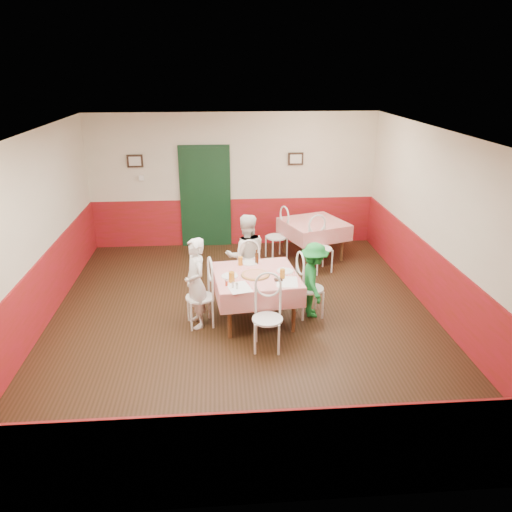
{
  "coord_description": "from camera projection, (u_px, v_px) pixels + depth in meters",
  "views": [
    {
      "loc": [
        -0.34,
        -6.86,
        3.68
      ],
      "look_at": [
        0.2,
        -0.04,
        1.05
      ],
      "focal_mm": 35.0,
      "sensor_mm": 36.0,
      "label": 1
    }
  ],
  "objects": [
    {
      "name": "floor",
      "position": [
        243.0,
        319.0,
        7.73
      ],
      "size": [
        7.0,
        7.0,
        0.0
      ],
      "primitive_type": "plane",
      "color": "black",
      "rests_on": "ground"
    },
    {
      "name": "ceiling",
      "position": [
        241.0,
        134.0,
        6.73
      ],
      "size": [
        7.0,
        7.0,
        0.0
      ],
      "primitive_type": "plane",
      "color": "white",
      "rests_on": "back_wall"
    },
    {
      "name": "back_wall",
      "position": [
        234.0,
        181.0,
        10.49
      ],
      "size": [
        6.0,
        0.1,
        2.8
      ],
      "primitive_type": "cube",
      "color": "beige",
      "rests_on": "ground"
    },
    {
      "name": "front_wall",
      "position": [
        266.0,
        371.0,
        3.97
      ],
      "size": [
        6.0,
        0.1,
        2.8
      ],
      "primitive_type": "cube",
      "color": "beige",
      "rests_on": "ground"
    },
    {
      "name": "left_wall",
      "position": [
        30.0,
        238.0,
        7.01
      ],
      "size": [
        0.1,
        7.0,
        2.8
      ],
      "primitive_type": "cube",
      "color": "beige",
      "rests_on": "ground"
    },
    {
      "name": "right_wall",
      "position": [
        443.0,
        228.0,
        7.45
      ],
      "size": [
        0.1,
        7.0,
        2.8
      ],
      "primitive_type": "cube",
      "color": "beige",
      "rests_on": "ground"
    },
    {
      "name": "wainscot_back",
      "position": [
        234.0,
        222.0,
        10.8
      ],
      "size": [
        6.0,
        0.03,
        1.0
      ],
      "primitive_type": "cube",
      "color": "maroon",
      "rests_on": "ground"
    },
    {
      "name": "wainscot_front",
      "position": [
        265.0,
        458.0,
        4.31
      ],
      "size": [
        6.0,
        0.03,
        1.0
      ],
      "primitive_type": "cube",
      "color": "maroon",
      "rests_on": "ground"
    },
    {
      "name": "wainscot_left",
      "position": [
        41.0,
        296.0,
        7.33
      ],
      "size": [
        0.03,
        7.0,
        1.0
      ],
      "primitive_type": "cube",
      "color": "maroon",
      "rests_on": "ground"
    },
    {
      "name": "wainscot_right",
      "position": [
        434.0,
        283.0,
        7.77
      ],
      "size": [
        0.03,
        7.0,
        1.0
      ],
      "primitive_type": "cube",
      "color": "maroon",
      "rests_on": "ground"
    },
    {
      "name": "door",
      "position": [
        206.0,
        198.0,
        10.52
      ],
      "size": [
        0.96,
        0.06,
        2.1
      ],
      "primitive_type": "cube",
      "color": "black",
      "rests_on": "ground"
    },
    {
      "name": "picture_left",
      "position": [
        135.0,
        161.0,
        10.13
      ],
      "size": [
        0.32,
        0.03,
        0.26
      ],
      "primitive_type": "cube",
      "color": "black",
      "rests_on": "back_wall"
    },
    {
      "name": "picture_right",
      "position": [
        296.0,
        159.0,
        10.37
      ],
      "size": [
        0.32,
        0.03,
        0.26
      ],
      "primitive_type": "cube",
      "color": "black",
      "rests_on": "back_wall"
    },
    {
      "name": "thermostat",
      "position": [
        141.0,
        178.0,
        10.27
      ],
      "size": [
        0.1,
        0.03,
        0.1
      ],
      "primitive_type": "cube",
      "color": "white",
      "rests_on": "back_wall"
    },
    {
      "name": "main_table",
      "position": [
        256.0,
        297.0,
        7.57
      ],
      "size": [
        1.34,
        1.34,
        0.77
      ],
      "primitive_type": "cube",
      "rotation": [
        0.0,
        0.0,
        0.11
      ],
      "color": "red",
      "rests_on": "ground"
    },
    {
      "name": "second_table",
      "position": [
        313.0,
        240.0,
        10.08
      ],
      "size": [
        1.43,
        1.43,
        0.77
      ],
      "primitive_type": "cube",
      "rotation": [
        0.0,
        0.0,
        0.35
      ],
      "color": "red",
      "rests_on": "ground"
    },
    {
      "name": "chair_left",
      "position": [
        200.0,
        297.0,
        7.4
      ],
      "size": [
        0.49,
        0.49,
        0.9
      ],
      "primitive_type": null,
      "rotation": [
        0.0,
        0.0,
        -1.38
      ],
      "color": "white",
      "rests_on": "ground"
    },
    {
      "name": "chair_right",
      "position": [
        310.0,
        289.0,
        7.69
      ],
      "size": [
        0.48,
        0.48,
        0.9
      ],
      "primitive_type": null,
      "rotation": [
        0.0,
        0.0,
        1.72
      ],
      "color": "white",
      "rests_on": "ground"
    },
    {
      "name": "chair_far",
      "position": [
        247.0,
        272.0,
        8.33
      ],
      "size": [
        0.48,
        0.48,
        0.9
      ],
      "primitive_type": null,
      "rotation": [
        0.0,
        0.0,
        3.31
      ],
      "color": "white",
      "rests_on": "ground"
    },
    {
      "name": "chair_near",
      "position": [
        267.0,
        319.0,
        6.77
      ],
      "size": [
        0.47,
        0.47,
        0.9
      ],
      "primitive_type": null,
      "rotation": [
        0.0,
        0.0,
        -0.13
      ],
      "color": "white",
      "rests_on": "ground"
    },
    {
      "name": "chair_second_a",
      "position": [
        277.0,
        237.0,
        10.0
      ],
      "size": [
        0.54,
        0.54,
        0.9
      ],
      "primitive_type": null,
      "rotation": [
        0.0,
        0.0,
        -1.22
      ],
      "color": "white",
      "rests_on": "ground"
    },
    {
      "name": "chair_second_b",
      "position": [
        321.0,
        249.0,
        9.35
      ],
      "size": [
        0.54,
        0.54,
        0.9
      ],
      "primitive_type": null,
      "rotation": [
        0.0,
        0.0,
        0.35
      ],
      "color": "white",
      "rests_on": "ground"
    },
    {
      "name": "pizza",
      "position": [
        255.0,
        275.0,
        7.38
      ],
      "size": [
        0.45,
        0.45,
        0.03
      ],
      "primitive_type": "cylinder",
      "rotation": [
        0.0,
        0.0,
        0.11
      ],
      "color": "#B74723",
      "rests_on": "main_table"
    },
    {
      "name": "plate_left",
      "position": [
        230.0,
        276.0,
        7.35
      ],
      "size": [
        0.27,
        0.27,
        0.01
      ],
      "primitive_type": "cylinder",
      "rotation": [
        0.0,
        0.0,
        0.11
      ],
      "color": "white",
      "rests_on": "main_table"
    },
    {
      "name": "plate_right",
      "position": [
        285.0,
        271.0,
        7.53
      ],
      "size": [
        0.27,
        0.27,
        0.01
      ],
      "primitive_type": "cylinder",
      "rotation": [
        0.0,
        0.0,
        0.11
      ],
      "color": "white",
      "rests_on": "main_table"
    },
    {
      "name": "plate_far",
      "position": [
        249.0,
        263.0,
        7.84
      ],
      "size": [
        0.27,
        0.27,
        0.01
      ],
      "primitive_type": "cylinder",
      "rotation": [
        0.0,
        0.0,
        0.11
      ],
      "color": "white",
      "rests_on": "main_table"
    },
    {
      "name": "glass_a",
      "position": [
        232.0,
        277.0,
        7.14
      ],
      "size": [
        0.09,
        0.09,
        0.16
      ],
      "primitive_type": "cylinder",
      "rotation": [
        0.0,
        0.0,
        0.11
      ],
      "color": "#BF7219",
      "rests_on": "main_table"
    },
    {
      "name": "glass_b",
      "position": [
        282.0,
        274.0,
        7.27
      ],
      "size": [
        0.08,
        0.08,
        0.14
      ],
      "primitive_type": "cylinder",
      "rotation": [
        0.0,
        0.0,
        0.11
      ],
      "color": "#BF7219",
      "rests_on": "main_table"
    },
    {
      "name": "glass_c",
      "position": [
        240.0,
        261.0,
        7.75
      ],
      "size": [
        0.08,
        0.08,
        0.14
      ],
      "primitive_type": "cylinder",
      "rotation": [
        0.0,
        0.0,
        0.11
      ],
      "color": "#BF7219",
      "rests_on": "main_table"
    },
    {
      "name": "beer_bottle",
      "position": [
        257.0,
        257.0,
        7.8
      ],
      "size": [
        0.06,
        0.06,
        0.21
      ],
      "primitive_type": "cylinder",
      "rotation": [
        0.0,
        0.0,
        0.11
      ],
      "color": "#381C0A",
      "rests_on": "main_table"
    },
    {
      "name": "shaker_a",
      "position": [
        233.0,
        285.0,
        6.96
      ],
      "size": [
        0.04,
        0.04,
        0.09
      ],
      "primitive_type": "cylinder",
      "rotation": [
        0.0,
        0.0,
        0.11
      ],
      "color": "silver",
      "rests_on": "main_table"
    },
    {
      "name": "shaker_b",
      "position": [
        237.0,
        286.0,
        6.93
      ],
      "size": [
        0.04,
        0.04,
        0.09
      ],
      "primitive_type": "cylinder",
      "rotation": [
        0.0,
        0.0,
        0.11
      ],
      "color": "silver",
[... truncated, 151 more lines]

